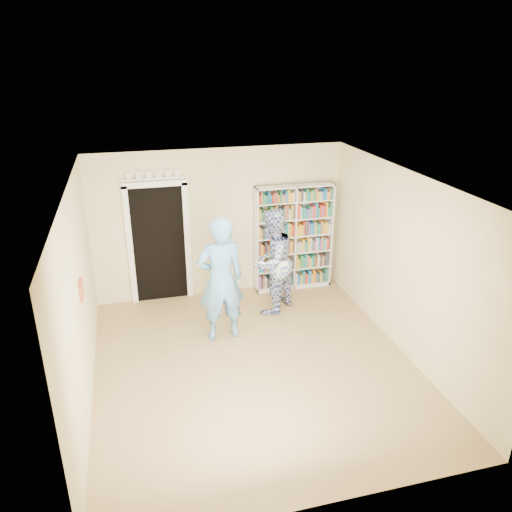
# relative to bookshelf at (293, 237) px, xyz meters

# --- Properties ---
(floor) EXTENTS (5.00, 5.00, 0.00)m
(floor) POSITION_rel_bookshelf_xyz_m (-1.35, -2.34, -1.01)
(floor) COLOR #A27F4E
(floor) RESTS_ON ground
(ceiling) EXTENTS (5.00, 5.00, 0.00)m
(ceiling) POSITION_rel_bookshelf_xyz_m (-1.35, -2.34, 1.69)
(ceiling) COLOR white
(ceiling) RESTS_ON wall_back
(wall_back) EXTENTS (4.50, 0.00, 4.50)m
(wall_back) POSITION_rel_bookshelf_xyz_m (-1.35, 0.16, 0.34)
(wall_back) COLOR beige
(wall_back) RESTS_ON floor
(wall_left) EXTENTS (0.00, 5.00, 5.00)m
(wall_left) POSITION_rel_bookshelf_xyz_m (-3.60, -2.34, 0.34)
(wall_left) COLOR beige
(wall_left) RESTS_ON floor
(wall_right) EXTENTS (0.00, 5.00, 5.00)m
(wall_right) POSITION_rel_bookshelf_xyz_m (0.90, -2.34, 0.34)
(wall_right) COLOR beige
(wall_right) RESTS_ON floor
(bookshelf) EXTENTS (1.46, 0.27, 2.00)m
(bookshelf) POSITION_rel_bookshelf_xyz_m (0.00, 0.00, 0.00)
(bookshelf) COLOR white
(bookshelf) RESTS_ON floor
(doorway) EXTENTS (1.10, 0.08, 2.43)m
(doorway) POSITION_rel_bookshelf_xyz_m (-2.45, 0.13, 0.17)
(doorway) COLOR black
(doorway) RESTS_ON floor
(wall_art) EXTENTS (0.03, 0.25, 0.25)m
(wall_art) POSITION_rel_bookshelf_xyz_m (-3.58, -2.14, 0.39)
(wall_art) COLOR brown
(wall_art) RESTS_ON wall_left
(man_blue) EXTENTS (0.77, 0.54, 2.00)m
(man_blue) POSITION_rel_bookshelf_xyz_m (-1.65, -1.45, -0.01)
(man_blue) COLOR #5C97CC
(man_blue) RESTS_ON floor
(man_plaid) EXTENTS (1.13, 1.10, 1.84)m
(man_plaid) POSITION_rel_bookshelf_xyz_m (-0.65, -0.79, -0.09)
(man_plaid) COLOR navy
(man_plaid) RESTS_ON floor
(paper_sheet) EXTENTS (0.19, 0.02, 0.26)m
(paper_sheet) POSITION_rel_bookshelf_xyz_m (-0.53, -1.04, -0.13)
(paper_sheet) COLOR white
(paper_sheet) RESTS_ON man_plaid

